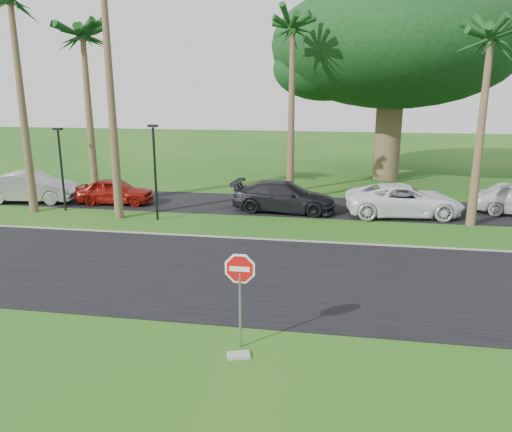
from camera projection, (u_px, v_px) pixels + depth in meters
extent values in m
plane|color=#174F13|center=(244.00, 297.00, 15.56)|extent=(120.00, 120.00, 0.00)
cube|color=black|center=(255.00, 274.00, 17.47)|extent=(120.00, 8.00, 0.02)
cube|color=black|center=(287.00, 206.00, 27.48)|extent=(120.00, 5.00, 0.02)
cube|color=gray|center=(271.00, 240.00, 21.32)|extent=(120.00, 0.12, 0.06)
cylinder|color=gray|center=(240.00, 310.00, 12.36)|extent=(0.07, 0.07, 2.00)
cylinder|color=white|center=(240.00, 269.00, 12.09)|extent=(1.05, 0.02, 1.05)
cylinder|color=red|center=(240.00, 269.00, 12.09)|extent=(0.90, 0.02, 0.90)
cube|color=white|center=(240.00, 269.00, 12.09)|extent=(0.50, 0.02, 0.12)
cone|color=brown|center=(23.00, 110.00, 24.93)|extent=(0.44, 0.44, 10.50)
cone|color=brown|center=(90.00, 123.00, 26.62)|extent=(0.44, 0.44, 9.00)
cone|color=brown|center=(111.00, 100.00, 23.52)|extent=(0.44, 0.44, 11.50)
cone|color=brown|center=(291.00, 117.00, 27.72)|extent=(0.44, 0.44, 9.50)
cone|color=brown|center=(480.00, 135.00, 22.57)|extent=(0.44, 0.44, 8.50)
cylinder|color=brown|center=(388.00, 136.00, 34.82)|extent=(1.80, 1.80, 6.00)
ellipsoid|color=black|center=(394.00, 46.00, 33.30)|extent=(16.50, 16.50, 8.25)
cylinder|color=black|center=(62.00, 171.00, 25.96)|extent=(0.12, 0.12, 4.20)
cube|color=black|center=(58.00, 129.00, 25.41)|extent=(0.45, 0.25, 0.12)
cylinder|color=black|center=(155.00, 175.00, 24.07)|extent=(0.12, 0.12, 4.50)
cube|color=black|center=(153.00, 126.00, 23.49)|extent=(0.45, 0.25, 0.12)
imported|color=#A1A4A8|center=(31.00, 187.00, 28.14)|extent=(5.31, 2.38, 1.69)
imported|color=maroon|center=(115.00, 191.00, 27.74)|extent=(4.33, 2.04, 1.43)
imported|color=black|center=(284.00, 197.00, 26.04)|extent=(5.58, 2.62, 1.57)
imported|color=white|center=(404.00, 200.00, 25.15)|extent=(6.03, 3.31, 1.60)
cube|color=gray|center=(238.00, 355.00, 12.16)|extent=(0.63, 0.50, 0.06)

